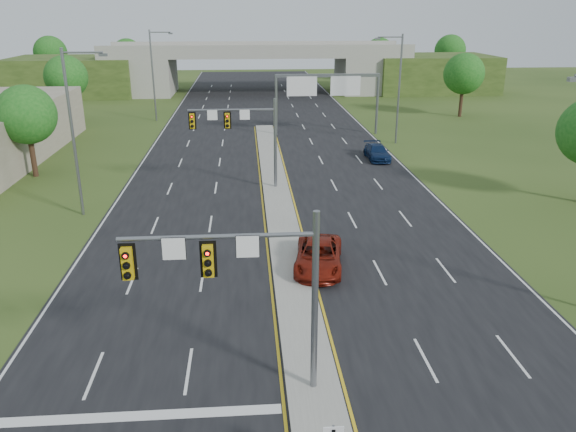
% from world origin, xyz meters
% --- Properties ---
extents(ground, '(240.00, 240.00, 0.00)m').
position_xyz_m(ground, '(0.00, 0.00, 0.00)').
color(ground, '#2D4318').
rests_on(ground, ground).
extents(road, '(24.00, 160.00, 0.02)m').
position_xyz_m(road, '(0.00, 35.00, 0.01)').
color(road, black).
rests_on(road, ground).
extents(median, '(2.00, 54.00, 0.16)m').
position_xyz_m(median, '(0.00, 23.00, 0.10)').
color(median, gray).
rests_on(median, road).
extents(lane_markings, '(23.72, 160.00, 0.01)m').
position_xyz_m(lane_markings, '(-0.60, 28.91, 0.02)').
color(lane_markings, gold).
rests_on(lane_markings, road).
extents(signal_mast_near, '(6.62, 0.60, 7.00)m').
position_xyz_m(signal_mast_near, '(-2.26, -0.07, 4.73)').
color(signal_mast_near, slate).
rests_on(signal_mast_near, ground).
extents(signal_mast_far, '(6.62, 0.60, 7.00)m').
position_xyz_m(signal_mast_far, '(-2.26, 24.93, 4.73)').
color(signal_mast_far, slate).
rests_on(signal_mast_far, ground).
extents(sign_gantry, '(11.58, 0.44, 6.67)m').
position_xyz_m(sign_gantry, '(6.68, 44.92, 5.24)').
color(sign_gantry, slate).
rests_on(sign_gantry, ground).
extents(overpass, '(80.00, 14.00, 8.10)m').
position_xyz_m(overpass, '(0.00, 80.00, 3.55)').
color(overpass, gray).
rests_on(overpass, ground).
extents(lightpole_l_mid, '(2.85, 0.25, 11.00)m').
position_xyz_m(lightpole_l_mid, '(-13.30, 20.00, 6.10)').
color(lightpole_l_mid, slate).
rests_on(lightpole_l_mid, ground).
extents(lightpole_l_far, '(2.85, 0.25, 11.00)m').
position_xyz_m(lightpole_l_far, '(-13.30, 55.00, 6.10)').
color(lightpole_l_far, slate).
rests_on(lightpole_l_far, ground).
extents(lightpole_r_far, '(2.85, 0.25, 11.00)m').
position_xyz_m(lightpole_r_far, '(13.30, 40.00, 6.10)').
color(lightpole_r_far, slate).
rests_on(lightpole_r_far, ground).
extents(tree_l_near, '(4.80, 4.80, 7.60)m').
position_xyz_m(tree_l_near, '(-20.00, 30.00, 5.18)').
color(tree_l_near, '#382316').
rests_on(tree_l_near, ground).
extents(tree_l_mid, '(5.20, 5.20, 8.12)m').
position_xyz_m(tree_l_mid, '(-24.00, 55.00, 5.51)').
color(tree_l_mid, '#382316').
rests_on(tree_l_mid, ground).
extents(tree_r_mid, '(5.20, 5.20, 8.12)m').
position_xyz_m(tree_r_mid, '(26.00, 55.00, 5.51)').
color(tree_r_mid, '#382316').
rests_on(tree_r_mid, ground).
extents(tree_back_a, '(6.00, 6.00, 8.85)m').
position_xyz_m(tree_back_a, '(-38.00, 94.00, 5.84)').
color(tree_back_a, '#382316').
rests_on(tree_back_a, ground).
extents(tree_back_b, '(5.60, 5.60, 8.32)m').
position_xyz_m(tree_back_b, '(-24.00, 94.00, 5.51)').
color(tree_back_b, '#382316').
rests_on(tree_back_b, ground).
extents(tree_back_c, '(5.60, 5.60, 8.32)m').
position_xyz_m(tree_back_c, '(24.00, 94.00, 5.51)').
color(tree_back_c, '#382316').
rests_on(tree_back_c, ground).
extents(tree_back_d, '(6.00, 6.00, 8.85)m').
position_xyz_m(tree_back_d, '(38.00, 94.00, 5.84)').
color(tree_back_d, '#382316').
rests_on(tree_back_d, ground).
extents(car_far_a, '(3.27, 5.63, 1.47)m').
position_xyz_m(car_far_a, '(1.50, 10.25, 0.76)').
color(car_far_a, maroon).
rests_on(car_far_a, road).
extents(car_far_b, '(1.91, 4.66, 1.35)m').
position_xyz_m(car_far_b, '(9.98, 33.43, 0.69)').
color(car_far_b, '#0A1D41').
rests_on(car_far_b, road).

